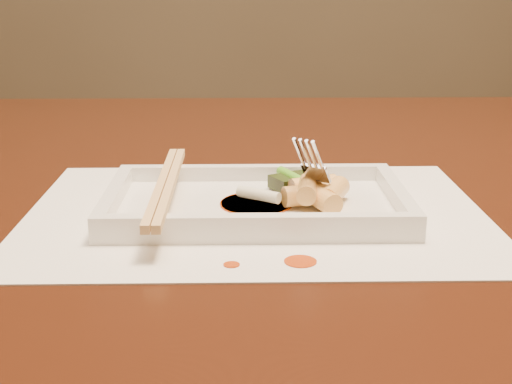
{
  "coord_description": "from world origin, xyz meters",
  "views": [
    {
      "loc": [
        0.03,
        -0.75,
        0.95
      ],
      "look_at": [
        0.04,
        -0.16,
        0.77
      ],
      "focal_mm": 50.0,
      "sensor_mm": 36.0,
      "label": 1
    }
  ],
  "objects_px": {
    "fork": "(336,115)",
    "table": "(217,254)",
    "plate_base": "(256,207)",
    "placemat": "(256,212)",
    "chopstick_a": "(162,184)"
  },
  "relations": [
    {
      "from": "chopstick_a",
      "to": "fork",
      "type": "xyz_separation_m",
      "value": [
        0.15,
        0.02,
        0.06
      ]
    },
    {
      "from": "plate_base",
      "to": "chopstick_a",
      "type": "xyz_separation_m",
      "value": [
        -0.08,
        0.0,
        0.02
      ]
    },
    {
      "from": "placemat",
      "to": "fork",
      "type": "bearing_deg",
      "value": 14.42
    },
    {
      "from": "placemat",
      "to": "table",
      "type": "bearing_deg",
      "value": 104.62
    },
    {
      "from": "table",
      "to": "fork",
      "type": "distance_m",
      "value": 0.26
    },
    {
      "from": "placemat",
      "to": "chopstick_a",
      "type": "bearing_deg",
      "value": 180.0
    },
    {
      "from": "chopstick_a",
      "to": "table",
      "type": "bearing_deg",
      "value": 75.07
    },
    {
      "from": "placemat",
      "to": "fork",
      "type": "distance_m",
      "value": 0.11
    },
    {
      "from": "table",
      "to": "plate_base",
      "type": "relative_size",
      "value": 5.38
    },
    {
      "from": "fork",
      "to": "table",
      "type": "bearing_deg",
      "value": 128.81
    },
    {
      "from": "plate_base",
      "to": "fork",
      "type": "height_order",
      "value": "fork"
    },
    {
      "from": "placemat",
      "to": "fork",
      "type": "relative_size",
      "value": 2.86
    },
    {
      "from": "table",
      "to": "plate_base",
      "type": "distance_m",
      "value": 0.19
    },
    {
      "from": "placemat",
      "to": "plate_base",
      "type": "distance_m",
      "value": 0.0
    },
    {
      "from": "plate_base",
      "to": "chopstick_a",
      "type": "height_order",
      "value": "chopstick_a"
    }
  ]
}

